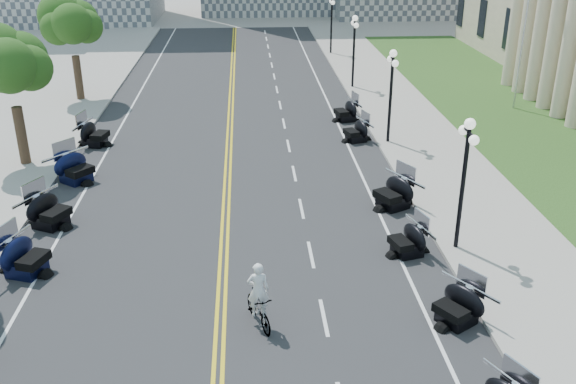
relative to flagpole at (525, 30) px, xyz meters
name	(u,v)px	position (x,y,z in m)	size (l,w,h in m)	color
ground	(220,322)	(-18.00, -22.00, -5.00)	(160.00, 160.00, 0.00)	gray
road	(227,192)	(-18.00, -12.00, -5.00)	(16.00, 90.00, 0.01)	#333335
centerline_yellow_a	(224,192)	(-18.12, -12.00, -4.99)	(0.12, 90.00, 0.00)	yellow
centerline_yellow_b	(229,192)	(-17.88, -12.00, -4.99)	(0.12, 90.00, 0.00)	yellow
edge_line_north	(367,188)	(-11.60, -12.00, -4.99)	(0.12, 90.00, 0.00)	white
edge_line_south	(82,196)	(-24.40, -12.00, -4.99)	(0.12, 90.00, 0.00)	white
lane_dash_6	(324,317)	(-14.80, -22.00, -4.99)	(0.12, 2.00, 0.00)	white
lane_dash_7	(311,254)	(-14.80, -18.00, -4.99)	(0.12, 2.00, 0.00)	white
lane_dash_8	(301,208)	(-14.80, -14.00, -4.99)	(0.12, 2.00, 0.00)	white
lane_dash_9	(294,173)	(-14.80, -10.00, -4.99)	(0.12, 2.00, 0.00)	white
lane_dash_10	(288,146)	(-14.80, -6.00, -4.99)	(0.12, 2.00, 0.00)	white
lane_dash_11	(284,123)	(-14.80, -2.00, -4.99)	(0.12, 2.00, 0.00)	white
lane_dash_12	(280,105)	(-14.80, 2.00, -4.99)	(0.12, 2.00, 0.00)	white
lane_dash_13	(277,90)	(-14.80, 6.00, -4.99)	(0.12, 2.00, 0.00)	white
lane_dash_14	(274,76)	(-14.80, 10.00, -4.99)	(0.12, 2.00, 0.00)	white
lane_dash_15	(272,65)	(-14.80, 14.00, -4.99)	(0.12, 2.00, 0.00)	white
lane_dash_16	(270,55)	(-14.80, 18.00, -4.99)	(0.12, 2.00, 0.00)	white
lane_dash_17	(268,46)	(-14.80, 22.00, -4.99)	(0.12, 2.00, 0.00)	white
lane_dash_18	(266,39)	(-14.80, 26.00, -4.99)	(0.12, 2.00, 0.00)	white
lane_dash_19	(265,32)	(-14.80, 30.00, -4.99)	(0.12, 2.00, 0.00)	white
sidewalk_north	(456,184)	(-7.50, -12.00, -4.92)	(5.00, 90.00, 0.15)	#9E9991
lawn	(532,128)	(-0.50, -4.00, -4.95)	(9.00, 60.00, 0.10)	#356023
street_lamp_2	(463,186)	(-9.40, -18.00, -2.40)	(0.50, 1.20, 4.90)	black
street_lamp_3	(390,97)	(-9.40, -6.00, -2.40)	(0.50, 1.20, 4.90)	black
street_lamp_4	(354,52)	(-9.40, 6.00, -2.40)	(0.50, 1.20, 4.90)	black
street_lamp_5	(331,24)	(-9.40, 18.00, -2.40)	(0.50, 1.20, 4.90)	black
flagpole	(525,30)	(0.00, 0.00, 0.00)	(1.10, 0.20, 10.00)	silver
tree_3	(10,71)	(-28.00, -8.00, -0.25)	(4.80, 4.80, 9.20)	#235619
tree_4	(72,28)	(-28.00, 4.00, -0.25)	(4.80, 4.80, 9.20)	#235619
motorcycle_n_5	(458,304)	(-10.79, -22.51, -4.34)	(1.89, 1.89, 1.33)	black
motorcycle_n_6	(408,239)	(-11.28, -18.19, -4.36)	(1.84, 1.84, 1.29)	black
motorcycle_n_7	(394,191)	(-10.91, -14.11, -4.25)	(2.14, 2.14, 1.50)	black
motorcycle_n_9	(356,130)	(-11.05, -5.45, -4.35)	(1.86, 1.86, 1.30)	black
motorcycle_n_10	(346,110)	(-11.02, -1.68, -4.32)	(1.95, 1.95, 1.36)	black
motorcycle_s_6	(24,255)	(-24.78, -18.65, -4.26)	(2.12, 2.12, 1.49)	black
motorcycle_s_7	(49,209)	(-24.95, -14.95, -4.25)	(2.15, 2.15, 1.50)	black
motorcycle_s_8	(75,166)	(-25.01, -10.32, -4.23)	(2.21, 2.21, 1.54)	black
motorcycle_s_9	(94,133)	(-25.20, -5.22, -4.26)	(2.10, 2.10, 1.47)	black
bicycle	(259,309)	(-16.82, -22.24, -4.44)	(0.53, 1.87, 1.12)	#A51414
cyclist_rider	(258,267)	(-16.82, -22.24, -2.98)	(0.66, 0.43, 1.80)	white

